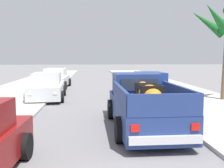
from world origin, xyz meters
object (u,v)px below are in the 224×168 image
(pickup_truck, at_px, (143,104))
(car_left_mid, at_px, (47,87))
(car_right_mid, at_px, (56,79))
(car_left_far, at_px, (150,86))

(pickup_truck, distance_m, car_left_mid, 7.76)
(car_left_mid, height_order, car_right_mid, same)
(car_left_mid, relative_size, car_left_far, 1.01)
(car_left_mid, distance_m, car_left_far, 6.06)
(pickup_truck, bearing_deg, car_right_mid, 110.82)
(pickup_truck, height_order, car_right_mid, pickup_truck)
(car_right_mid, xyz_separation_m, car_left_far, (6.30, -5.64, 0.00))
(car_right_mid, bearing_deg, car_left_mid, -87.56)
(car_left_mid, height_order, car_left_far, same)
(car_left_mid, bearing_deg, car_right_mid, 92.44)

